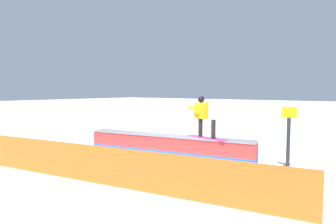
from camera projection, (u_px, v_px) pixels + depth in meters
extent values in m
plane|color=white|center=(167.00, 157.00, 10.04)|extent=(120.00, 120.00, 0.00)
cube|color=red|center=(167.00, 147.00, 10.01)|extent=(5.97, 1.61, 0.73)
cube|color=blue|center=(167.00, 152.00, 10.03)|extent=(5.98, 1.62, 0.18)
cube|color=gray|center=(167.00, 135.00, 9.99)|extent=(5.98, 1.67, 0.04)
cube|color=#B8318D|center=(207.00, 138.00, 9.34)|extent=(1.50, 0.54, 0.01)
cylinder|color=black|center=(200.00, 127.00, 9.52)|extent=(0.16, 0.16, 0.59)
cylinder|color=black|center=(213.00, 129.00, 9.12)|extent=(0.16, 0.16, 0.59)
cube|color=yellow|center=(201.00, 111.00, 9.47)|extent=(0.44, 0.31, 0.51)
sphere|color=black|center=(201.00, 99.00, 9.44)|extent=(0.22, 0.22, 0.22)
cylinder|color=yellow|center=(193.00, 110.00, 9.49)|extent=(0.54, 0.19, 0.32)
cylinder|color=yellow|center=(207.00, 110.00, 9.50)|extent=(0.17, 0.12, 0.56)
cube|color=orange|center=(86.00, 163.00, 7.33)|extent=(10.38, 1.96, 0.93)
cylinder|color=#262628|center=(288.00, 145.00, 8.11)|extent=(0.10, 0.10, 1.55)
cube|color=yellow|center=(289.00, 112.00, 8.04)|extent=(0.40, 0.04, 0.30)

